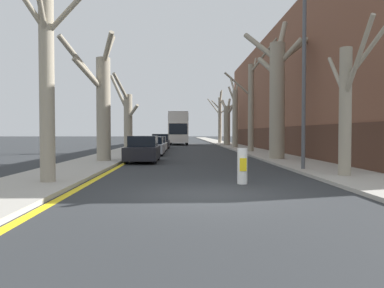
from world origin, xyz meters
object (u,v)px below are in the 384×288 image
object	(u,v)px
parked_car_0	(143,150)
lamp_post	(302,55)
street_tree_right_0	(348,103)
street_tree_right_2	(251,103)
street_tree_right_5	(220,117)
parked_car_1	(152,146)
street_tree_left_2	(127,119)
street_tree_right_4	(227,122)
street_tree_right_1	(277,92)
traffic_bollard	(242,166)
street_tree_left_1	(102,101)
street_tree_right_3	(235,115)
street_tree_left_0	(46,53)
double_decker_bus	(178,127)
parked_car_3	(161,142)
parked_car_2	(157,144)

from	to	relation	value
parked_car_0	lamp_post	xyz separation A→B (m)	(7.16, -5.38, 4.19)
street_tree_right_0	street_tree_right_2	distance (m)	17.38
street_tree_right_0	street_tree_right_5	world-z (taller)	street_tree_right_5
street_tree_right_0	parked_car_1	xyz separation A→B (m)	(-7.98, 14.14, -2.06)
street_tree_left_2	street_tree_right_4	bearing A→B (deg)	57.68
street_tree_right_1	traffic_bollard	world-z (taller)	street_tree_right_1
street_tree_left_1	street_tree_right_1	size ratio (longest dim) A/B	0.84
parked_car_0	traffic_bollard	xyz separation A→B (m)	(4.08, -9.07, -0.11)
street_tree_right_3	parked_car_1	world-z (taller)	street_tree_right_3
street_tree_left_0	street_tree_right_2	distance (m)	21.17
street_tree_left_1	lamp_post	xyz separation A→B (m)	(9.30, -4.83, 1.53)
street_tree_left_2	street_tree_right_3	xyz separation A→B (m)	(9.98, 8.51, 0.66)
street_tree_left_0	street_tree_right_2	bearing A→B (deg)	62.37
street_tree_right_0	traffic_bollard	xyz separation A→B (m)	(-3.91, -1.19, -2.12)
street_tree_left_1	street_tree_right_2	xyz separation A→B (m)	(9.97, 9.99, 0.72)
street_tree_right_4	traffic_bollard	bearing A→B (deg)	-96.18
street_tree_right_3	double_decker_bus	world-z (taller)	street_tree_right_3
street_tree_right_3	street_tree_left_2	bearing A→B (deg)	-139.56
parked_car_1	traffic_bollard	size ratio (longest dim) A/B	3.65
parked_car_1	street_tree_right_4	bearing A→B (deg)	67.79
street_tree_right_1	street_tree_right_3	bearing A→B (deg)	90.01
street_tree_left_2	parked_car_3	bearing A→B (deg)	74.76
street_tree_right_4	parked_car_0	bearing A→B (deg)	-107.10
street_tree_left_2	parked_car_3	size ratio (longest dim) A/B	1.48
street_tree_right_4	lamp_post	size ratio (longest dim) A/B	0.68
street_tree_left_2	double_decker_bus	size ratio (longest dim) A/B	0.62
street_tree_right_4	parked_car_2	xyz separation A→B (m)	(-7.81, -13.60, -2.36)
street_tree_right_4	parked_car_2	bearing A→B (deg)	-119.87
street_tree_left_2	street_tree_right_2	size ratio (longest dim) A/B	0.74
street_tree_right_0	double_decker_bus	xyz separation A→B (m)	(-6.22, 38.88, -0.25)
street_tree_left_1	parked_car_0	world-z (taller)	street_tree_left_1
street_tree_left_1	traffic_bollard	bearing A→B (deg)	-53.91
double_decker_bus	parked_car_3	bearing A→B (deg)	-97.56
street_tree_left_1	street_tree_right_5	size ratio (longest dim) A/B	0.88
street_tree_right_3	parked_car_2	distance (m)	10.33
street_tree_right_0	double_decker_bus	world-z (taller)	street_tree_right_0
street_tree_right_0	street_tree_right_2	xyz separation A→B (m)	(-0.15, 17.33, 1.37)
street_tree_right_4	street_tree_right_1	bearing A→B (deg)	-90.15
street_tree_right_2	parked_car_0	bearing A→B (deg)	-129.69
street_tree_left_1	street_tree_left_2	world-z (taller)	street_tree_left_1
street_tree_right_2	parked_car_3	world-z (taller)	street_tree_right_2
street_tree_right_3	street_tree_right_4	world-z (taller)	street_tree_right_3
street_tree_left_0	traffic_bollard	bearing A→B (deg)	2.28
parked_car_0	lamp_post	distance (m)	9.89
street_tree_right_0	street_tree_right_3	distance (m)	25.92
street_tree_right_1	street_tree_right_5	size ratio (longest dim) A/B	1.05
street_tree_right_1	parked_car_2	distance (m)	13.80
street_tree_right_1	double_decker_bus	bearing A→B (deg)	101.25
street_tree_left_0	parked_car_1	world-z (taller)	street_tree_left_0
street_tree_left_2	parked_car_2	xyz separation A→B (m)	(2.23, 2.28, -2.14)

